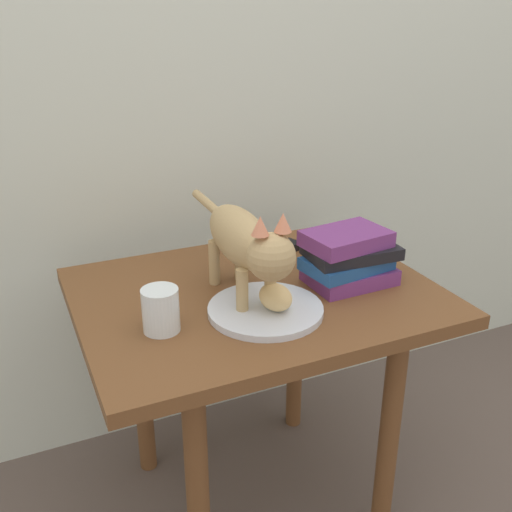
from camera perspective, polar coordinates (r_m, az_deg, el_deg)
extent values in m
plane|color=brown|center=(1.62, 0.00, -22.00)|extent=(6.00, 6.00, 0.00)
cube|color=silver|center=(1.53, -6.80, 21.18)|extent=(4.00, 0.04, 2.20)
cube|color=brown|center=(1.28, 0.00, -3.90)|extent=(0.75, 0.58, 0.03)
cylinder|color=brown|center=(1.23, -5.56, -22.41)|extent=(0.04, 0.04, 0.55)
cylinder|color=brown|center=(1.38, 12.59, -16.69)|extent=(0.04, 0.04, 0.55)
cylinder|color=brown|center=(1.55, -10.94, -11.54)|extent=(0.04, 0.04, 0.55)
cylinder|color=brown|center=(1.68, 3.79, -8.22)|extent=(0.04, 0.04, 0.55)
cylinder|color=silver|center=(1.18, 0.91, -5.18)|extent=(0.23, 0.23, 0.01)
ellipsoid|color=#E0BC7A|center=(1.16, 1.88, -3.94)|extent=(0.06, 0.08, 0.05)
cylinder|color=tan|center=(1.18, 1.38, -3.04)|extent=(0.02, 0.02, 0.10)
cylinder|color=tan|center=(1.15, -1.33, -3.57)|extent=(0.02, 0.02, 0.10)
cylinder|color=tan|center=(1.31, -1.54, -0.20)|extent=(0.02, 0.02, 0.10)
cylinder|color=tan|center=(1.29, -4.01, -0.62)|extent=(0.02, 0.02, 0.10)
ellipsoid|color=tan|center=(1.20, -1.57, 1.90)|extent=(0.09, 0.26, 0.11)
sphere|color=tan|center=(1.07, 1.47, -0.07)|extent=(0.09, 0.09, 0.09)
cone|color=#DD8460|center=(1.05, 2.60, 3.24)|extent=(0.03, 0.03, 0.03)
cone|color=#DD8460|center=(1.04, 0.40, 2.91)|extent=(0.03, 0.03, 0.03)
cylinder|color=tan|center=(1.38, -4.72, 5.09)|extent=(0.02, 0.16, 0.02)
cube|color=#72337A|center=(1.32, 8.94, -1.81)|extent=(0.19, 0.13, 0.03)
cube|color=#1E4C8C|center=(1.30, 8.67, -0.71)|extent=(0.19, 0.14, 0.03)
cube|color=black|center=(1.30, 9.13, 0.45)|extent=(0.20, 0.13, 0.03)
cube|color=#72337A|center=(1.28, 8.63, 1.64)|extent=(0.19, 0.14, 0.03)
cylinder|color=silver|center=(1.12, -9.11, -5.13)|extent=(0.07, 0.07, 0.08)
cylinder|color=silver|center=(1.13, -9.05, -6.04)|extent=(0.06, 0.06, 0.04)
cube|color=black|center=(1.45, 1.87, 0.43)|extent=(0.16, 0.10, 0.02)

